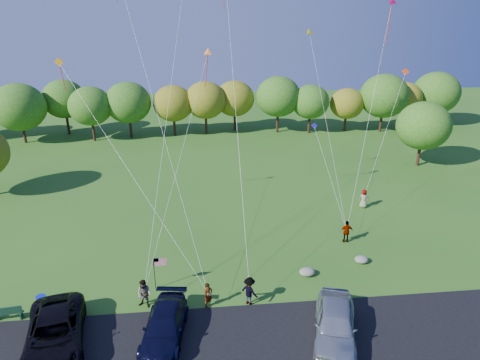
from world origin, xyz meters
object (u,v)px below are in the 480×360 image
at_px(minivan_navy, 164,326).
at_px(flyer_b, 144,294).
at_px(flyer_e, 364,199).
at_px(flyer_a, 208,295).
at_px(park_bench, 7,313).
at_px(flyer_d, 347,232).
at_px(flyer_c, 249,291).
at_px(minivan_silver, 335,324).
at_px(minivan_dark, 55,334).
at_px(trash_barrel, 42,302).

height_order(minivan_navy, flyer_b, flyer_b).
relative_size(flyer_b, flyer_e, 1.07).
bearing_deg(flyer_a, park_bench, 145.35).
xyz_separation_m(flyer_d, park_bench, (-22.81, -6.70, -0.42)).
distance_m(flyer_a, flyer_c, 2.55).
xyz_separation_m(flyer_b, flyer_e, (18.54, 12.20, -0.06)).
distance_m(flyer_a, flyer_d, 12.89).
bearing_deg(flyer_d, flyer_e, -118.74).
xyz_separation_m(flyer_a, flyer_d, (11.01, 6.70, 0.09)).
xyz_separation_m(minivan_silver, park_bench, (-18.68, 3.46, -0.51)).
distance_m(minivan_dark, flyer_a, 8.70).
height_order(minivan_dark, flyer_a, minivan_dark).
bearing_deg(park_bench, trash_barrel, 21.19).
distance_m(minivan_dark, minivan_silver, 15.21).
xyz_separation_m(flyer_c, flyer_e, (12.12, 12.59, -0.06)).
bearing_deg(flyer_a, minivan_dark, 162.64).
bearing_deg(minivan_silver, minivan_navy, -168.68).
height_order(minivan_silver, flyer_b, minivan_silver).
xyz_separation_m(flyer_b, flyer_d, (14.89, 6.31, -0.02)).
distance_m(flyer_d, flyer_e, 6.93).
height_order(minivan_navy, flyer_d, flyer_d).
height_order(minivan_dark, flyer_d, flyer_d).
height_order(flyer_c, park_bench, flyer_c).
bearing_deg(flyer_c, minivan_dark, 57.12).
distance_m(flyer_b, flyer_c, 6.44).
distance_m(park_bench, trash_barrel, 1.88).
xyz_separation_m(flyer_d, flyer_e, (3.65, 5.89, -0.04)).
relative_size(minivan_navy, flyer_d, 2.89).
bearing_deg(minivan_dark, minivan_navy, -10.22).
bearing_deg(trash_barrel, flyer_e, 25.29).
relative_size(minivan_silver, trash_barrel, 6.34).
xyz_separation_m(flyer_a, flyer_b, (-3.88, 0.39, 0.11)).
bearing_deg(minivan_navy, flyer_c, 33.69).
height_order(flyer_b, flyer_c, flyer_b).
bearing_deg(flyer_b, minivan_silver, 2.80).
bearing_deg(flyer_b, minivan_dark, -123.67).
relative_size(minivan_dark, flyer_d, 3.47).
height_order(flyer_e, trash_barrel, flyer_e).
height_order(minivan_navy, flyer_a, flyer_a).
bearing_deg(minivan_dark, flyer_c, 2.15).
bearing_deg(flyer_d, park_bench, 19.40).
xyz_separation_m(minivan_dark, flyer_a, (8.31, 2.59, -0.12)).
xyz_separation_m(minivan_navy, flyer_d, (13.51, 9.18, 0.09)).
distance_m(flyer_b, trash_barrel, 6.29).
bearing_deg(flyer_e, flyer_d, 90.46).
bearing_deg(trash_barrel, flyer_c, -3.96).
height_order(minivan_silver, park_bench, minivan_silver).
height_order(flyer_a, flyer_b, flyer_b).
xyz_separation_m(flyer_a, flyer_e, (14.66, 12.59, 0.05)).
xyz_separation_m(minivan_navy, flyer_e, (17.16, 15.07, 0.05)).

